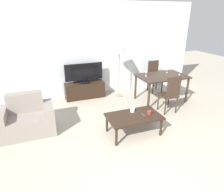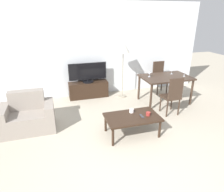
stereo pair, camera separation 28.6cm
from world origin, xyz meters
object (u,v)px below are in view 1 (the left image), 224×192
object	(u,v)px
floor_lamp	(119,49)
wine_glass_center	(146,73)
tv_stand	(85,90)
dining_chair_far	(154,75)
remote_primary	(143,115)
dining_chair_near	(170,93)
cup_colored_far	(133,110)
wine_glass_left	(167,69)
armchair	(27,120)
coffee_table	(134,117)
cup_white_near	(149,113)
wine_glass_right	(180,71)
dining_table	(162,78)
tv	(84,73)

from	to	relation	value
floor_lamp	wine_glass_center	xyz separation A→B (m)	(0.55, -0.62, -0.57)
tv_stand	dining_chair_far	xyz separation A→B (m)	(2.23, -0.22, 0.30)
dining_chair_far	remote_primary	world-z (taller)	dining_chair_far
dining_chair_near	cup_colored_far	world-z (taller)	dining_chair_near
remote_primary	wine_glass_left	bearing A→B (deg)	43.66
armchair	wine_glass_left	distance (m)	3.94
coffee_table	cup_white_near	world-z (taller)	cup_white_near
dining_chair_near	cup_white_near	size ratio (longest dim) A/B	10.77
floor_lamp	dining_chair_near	bearing A→B (deg)	-62.49
cup_colored_far	wine_glass_center	distance (m)	1.63
dining_chair_far	wine_glass_right	distance (m)	0.97
cup_colored_far	wine_glass_left	bearing A→B (deg)	36.88
dining_table	wine_glass_center	bearing A→B (deg)	167.63
cup_white_near	cup_colored_far	distance (m)	0.35
remote_primary	armchair	bearing A→B (deg)	158.58
coffee_table	armchair	bearing A→B (deg)	158.40
dining_table	remote_primary	size ratio (longest dim) A/B	8.95
coffee_table	tv	bearing A→B (deg)	102.36
tv_stand	coffee_table	bearing A→B (deg)	-77.65
dining_table	floor_lamp	size ratio (longest dim) A/B	0.82
cup_colored_far	tv_stand	bearing A→B (deg)	104.51
coffee_table	dining_table	size ratio (longest dim) A/B	0.82
dining_chair_far	cup_colored_far	size ratio (longest dim) A/B	10.40
coffee_table	wine_glass_right	xyz separation A→B (m)	(1.99, 1.17, 0.48)
coffee_table	floor_lamp	size ratio (longest dim) A/B	0.67
wine_glass_right	floor_lamp	bearing A→B (deg)	150.51
wine_glass_left	cup_colored_far	bearing A→B (deg)	-143.12
dining_table	floor_lamp	bearing A→B (deg)	144.36
dining_chair_near	armchair	bearing A→B (deg)	175.26
tv_stand	cup_white_near	size ratio (longest dim) A/B	12.68
remote_primary	wine_glass_left	size ratio (longest dim) A/B	1.03
coffee_table	floor_lamp	xyz separation A→B (m)	(0.50, 2.01, 1.05)
dining_table	wine_glass_center	world-z (taller)	wine_glass_center
armchair	wine_glass_center	size ratio (longest dim) A/B	7.40
tv	remote_primary	xyz separation A→B (m)	(0.67, -2.32, -0.34)
wine_glass_left	tv_stand	bearing A→B (deg)	160.60
floor_lamp	dining_table	bearing A→B (deg)	-35.64
armchair	tv_stand	bearing A→B (deg)	42.73
floor_lamp	wine_glass_left	size ratio (longest dim) A/B	11.24
floor_lamp	remote_primary	distance (m)	2.32
dining_chair_far	tv_stand	bearing A→B (deg)	174.44
dining_chair_near	cup_white_near	distance (m)	1.12
tv_stand	floor_lamp	world-z (taller)	floor_lamp
tv_stand	cup_white_near	distance (m)	2.47
wine_glass_right	tv	bearing A→B (deg)	156.23
cup_colored_far	wine_glass_left	world-z (taller)	wine_glass_left
dining_chair_far	wine_glass_center	world-z (taller)	dining_chair_far
dining_table	wine_glass_center	size ratio (longest dim) A/B	9.19
tv	wine_glass_left	size ratio (longest dim) A/B	7.50
dining_chair_near	wine_glass_right	world-z (taller)	dining_chair_near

